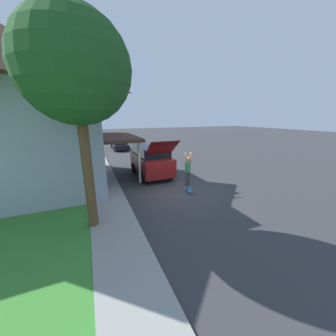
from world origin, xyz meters
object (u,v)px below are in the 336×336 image
object	(u,v)px
skateboarder	(188,169)
skateboard	(188,189)
lawn_tree_near	(76,70)
suv_parked	(151,160)
car_down_street	(120,145)

from	to	relation	value
skateboarder	skateboard	bearing A→B (deg)	-92.14
lawn_tree_near	suv_parked	world-z (taller)	lawn_tree_near
suv_parked	skateboard	size ratio (longest dim) A/B	6.68
car_down_street	skateboarder	bearing A→B (deg)	-85.97
car_down_street	skateboard	size ratio (longest dim) A/B	5.80
skateboard	suv_parked	bearing A→B (deg)	102.75
suv_parked	lawn_tree_near	bearing A→B (deg)	-127.20
lawn_tree_near	skateboarder	bearing A→B (deg)	17.88
lawn_tree_near	car_down_street	size ratio (longest dim) A/B	1.64
suv_parked	skateboard	world-z (taller)	suv_parked
lawn_tree_near	skateboarder	xyz separation A→B (m)	(5.13, 1.66, -4.28)
suv_parked	car_down_street	bearing A→B (deg)	91.08
suv_parked	skateboard	bearing A→B (deg)	-77.25
car_down_street	lawn_tree_near	bearing A→B (deg)	-102.33
skateboard	lawn_tree_near	bearing A→B (deg)	-163.81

